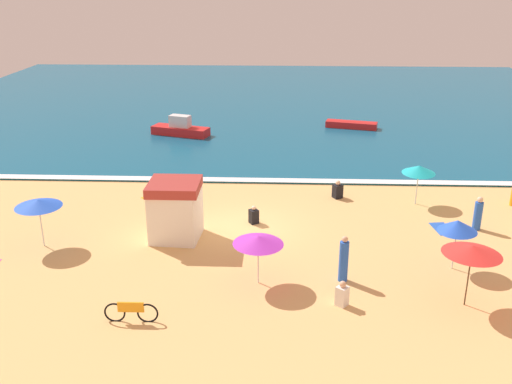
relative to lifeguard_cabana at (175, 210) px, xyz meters
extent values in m
plane|color=#E5B26B|center=(3.08, 1.16, -1.33)|extent=(60.00, 60.00, 0.00)
cube|color=#0F567A|center=(3.08, 29.16, -1.28)|extent=(60.00, 44.00, 0.10)
cube|color=white|center=(3.08, 7.46, -1.22)|extent=(57.00, 0.70, 0.01)
cube|color=white|center=(0.00, 0.00, -0.23)|extent=(2.16, 2.15, 2.19)
cube|color=#A5332D|center=(0.00, 0.00, 1.07)|extent=(2.18, 2.16, 0.41)
cylinder|color=silver|center=(3.73, -3.82, -0.39)|extent=(0.05, 0.05, 1.86)
cone|color=#B733C6|center=(3.73, -3.82, 0.43)|extent=(2.65, 2.65, 0.35)
cylinder|color=silver|center=(11.38, 4.47, -0.33)|extent=(0.05, 0.05, 1.98)
cone|color=#19B7C6|center=(11.38, 4.47, 0.51)|extent=(1.85, 1.86, 0.47)
cylinder|color=silver|center=(-5.53, -1.06, -0.29)|extent=(0.05, 0.05, 2.07)
cone|color=blue|center=(-5.53, -1.06, 0.64)|extent=(2.69, 2.69, 0.34)
cylinder|color=#4C3823|center=(11.02, -5.07, -0.20)|extent=(0.05, 0.05, 2.24)
cone|color=red|center=(11.02, -5.07, 0.81)|extent=(2.82, 2.82, 0.36)
cylinder|color=silver|center=(11.33, -2.38, -0.32)|extent=(0.05, 0.05, 2.01)
cone|color=blue|center=(11.33, -2.38, 0.51)|extent=(2.02, 2.02, 0.50)
torus|color=black|center=(0.17, -6.58, -1.00)|extent=(0.72, 0.06, 0.72)
torus|color=black|center=(-0.93, -6.59, -1.00)|extent=(0.72, 0.06, 0.72)
cube|color=orange|center=(-0.38, -6.59, -0.78)|extent=(0.88, 0.07, 0.36)
cylinder|color=blue|center=(13.46, 1.45, -0.67)|extent=(0.52, 0.52, 1.32)
sphere|color=beige|center=(13.46, 1.45, 0.11)|extent=(0.27, 0.27, 0.27)
cube|color=green|center=(-0.28, 3.79, -0.98)|extent=(0.53, 0.53, 0.70)
sphere|color=#9E6B47|center=(-0.28, 3.79, -0.53)|extent=(0.21, 0.21, 0.21)
cube|color=black|center=(7.51, 5.16, -0.97)|extent=(0.58, 0.58, 0.71)
sphere|color=beige|center=(7.51, 5.16, -0.50)|extent=(0.25, 0.25, 0.25)
cube|color=black|center=(3.32, 1.71, -0.99)|extent=(0.51, 0.51, 0.67)
sphere|color=beige|center=(3.32, 1.71, -0.56)|extent=(0.21, 0.21, 0.21)
cylinder|color=blue|center=(6.92, -3.52, -0.52)|extent=(0.49, 0.49, 1.61)
sphere|color=#DBA884|center=(6.92, -3.52, 0.39)|extent=(0.24, 0.24, 0.24)
cube|color=white|center=(6.71, -5.27, -0.97)|extent=(0.52, 0.52, 0.72)
sphere|color=#DBA884|center=(6.71, -5.27, -0.50)|extent=(0.24, 0.24, 0.24)
cube|color=orange|center=(-1.94, 4.59, -1.32)|extent=(1.55, 1.54, 0.01)
cube|color=blue|center=(11.93, 1.41, -1.32)|extent=(0.92, 1.50, 0.01)
cube|color=red|center=(-2.64, 16.96, -0.93)|extent=(4.33, 2.44, 0.59)
cube|color=silver|center=(-2.64, 16.96, -0.22)|extent=(1.61, 1.15, 0.83)
cube|color=red|center=(9.85, 19.57, -0.99)|extent=(3.90, 1.86, 0.46)
camera|label=1|loc=(4.45, -22.77, 9.47)|focal=40.25mm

